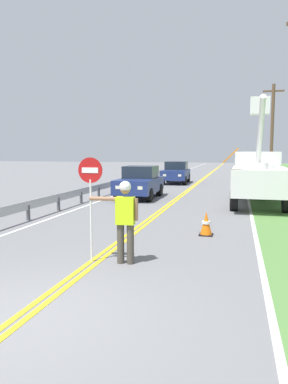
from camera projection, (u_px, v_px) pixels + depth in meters
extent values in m
plane|color=slate|center=(20.00, 319.00, 5.39)|extent=(160.00, 160.00, 0.00)
cube|color=yellow|center=(190.00, 188.00, 24.67)|extent=(0.11, 110.00, 0.01)
cube|color=yellow|center=(192.00, 188.00, 24.62)|extent=(0.11, 110.00, 0.01)
cube|color=silver|center=(246.00, 190.00, 23.75)|extent=(0.12, 110.00, 0.01)
cube|color=silver|center=(139.00, 187.00, 25.54)|extent=(0.12, 110.00, 0.01)
cylinder|color=#474238|center=(130.00, 244.00, 8.01)|extent=(0.16, 0.16, 0.88)
cylinder|color=#474238|center=(121.00, 244.00, 8.04)|extent=(0.16, 0.16, 0.88)
cube|color=#C6EA19|center=(125.00, 211.00, 7.94)|extent=(0.42, 0.27, 0.60)
cylinder|color=#996B4C|center=(103.00, 199.00, 8.00)|extent=(0.61, 0.14, 0.09)
cylinder|color=#996B4C|center=(136.00, 209.00, 7.90)|extent=(0.09, 0.09, 0.48)
sphere|color=#996B4C|center=(125.00, 189.00, 7.89)|extent=(0.22, 0.22, 0.22)
sphere|color=white|center=(125.00, 187.00, 7.89)|extent=(0.25, 0.25, 0.25)
cylinder|color=silver|center=(91.00, 221.00, 8.11)|extent=(0.04, 0.04, 1.85)
cylinder|color=#B71414|center=(90.00, 170.00, 7.98)|extent=(0.56, 0.03, 0.56)
cube|color=white|center=(90.00, 170.00, 7.96)|extent=(0.38, 0.01, 0.12)
cube|color=white|center=(259.00, 180.00, 15.94)|extent=(2.36, 4.63, 1.10)
cube|color=white|center=(257.00, 171.00, 19.22)|extent=(2.23, 2.13, 2.00)
cube|color=#1E2833|center=(256.00, 164.00, 20.18)|extent=(1.98, 0.08, 0.90)
cylinder|color=silver|center=(261.00, 166.00, 14.98)|extent=(0.56, 0.56, 0.24)
cylinder|color=silver|center=(260.00, 132.00, 16.38)|extent=(0.28, 3.40, 2.85)
cube|color=white|center=(260.00, 106.00, 17.79)|extent=(0.91, 0.91, 0.80)
cube|color=orange|center=(231.00, 155.00, 14.40)|extent=(0.60, 0.81, 0.59)
cylinder|color=black|center=(236.00, 189.00, 19.41)|extent=(0.33, 0.92, 0.92)
cylinder|color=black|center=(277.00, 191.00, 18.87)|extent=(0.33, 0.92, 0.92)
cylinder|color=black|center=(234.00, 200.00, 15.30)|extent=(0.33, 0.92, 0.92)
cylinder|color=black|center=(286.00, 201.00, 14.76)|extent=(0.33, 0.92, 0.92)
cube|color=navy|center=(140.00, 185.00, 19.39)|extent=(1.89, 4.12, 0.72)
cube|color=#1E2833|center=(141.00, 172.00, 19.56)|extent=(1.64, 1.74, 0.64)
cube|color=#EAEACC|center=(140.00, 188.00, 17.30)|extent=(0.24, 0.06, 0.16)
cube|color=#EAEACC|center=(118.00, 187.00, 17.56)|extent=(0.24, 0.06, 0.16)
cylinder|color=black|center=(149.00, 195.00, 18.01)|extent=(0.29, 0.68, 0.68)
cylinder|color=black|center=(118.00, 194.00, 18.40)|extent=(0.29, 0.68, 0.68)
cylinder|color=black|center=(159.00, 190.00, 20.47)|extent=(0.29, 0.68, 0.68)
cylinder|color=black|center=(131.00, 189.00, 20.85)|extent=(0.29, 0.68, 0.68)
cube|color=navy|center=(176.00, 174.00, 28.51)|extent=(1.96, 4.15, 0.72)
cube|color=#1E2833|center=(176.00, 166.00, 28.68)|extent=(1.67, 1.77, 0.64)
cube|color=#EAEACC|center=(180.00, 175.00, 26.42)|extent=(0.24, 0.07, 0.16)
cube|color=#EAEACC|center=(165.00, 175.00, 26.66)|extent=(0.24, 0.07, 0.16)
cylinder|color=black|center=(184.00, 180.00, 27.14)|extent=(0.30, 0.69, 0.68)
cylinder|color=black|center=(163.00, 180.00, 27.50)|extent=(0.30, 0.69, 0.68)
cylinder|color=black|center=(188.00, 178.00, 29.61)|extent=(0.30, 0.69, 0.68)
cylinder|color=black|center=(168.00, 178.00, 29.97)|extent=(0.30, 0.69, 0.68)
cylinder|color=brown|center=(272.00, 132.00, 32.26)|extent=(0.28, 0.28, 8.32)
cube|color=brown|center=(274.00, 91.00, 31.87)|extent=(1.80, 0.14, 0.14)
cone|color=orange|center=(206.00, 224.00, 10.76)|extent=(0.36, 0.36, 0.70)
cylinder|color=white|center=(206.00, 222.00, 10.76)|extent=(0.25, 0.25, 0.08)
cube|color=black|center=(206.00, 235.00, 10.80)|extent=(0.40, 0.40, 0.03)
cube|color=#9EA0A3|center=(106.00, 185.00, 20.78)|extent=(0.06, 32.00, 0.32)
cube|color=#4C4C51|center=(28.00, 213.00, 13.11)|extent=(0.10, 0.10, 0.55)
cube|color=#4C4C51|center=(58.00, 204.00, 15.31)|extent=(0.10, 0.10, 0.55)
cube|color=#4C4C51|center=(81.00, 197.00, 17.51)|extent=(0.10, 0.10, 0.55)
cube|color=#4C4C51|center=(99.00, 192.00, 19.71)|extent=(0.10, 0.10, 0.55)
cube|color=#4C4C51|center=(113.00, 188.00, 21.91)|extent=(0.10, 0.10, 0.55)
cube|color=#4C4C51|center=(124.00, 185.00, 24.11)|extent=(0.10, 0.10, 0.55)
cube|color=#4C4C51|center=(134.00, 182.00, 26.31)|extent=(0.10, 0.10, 0.55)
cube|color=#4C4C51|center=(142.00, 180.00, 28.51)|extent=(0.10, 0.10, 0.55)
cube|color=#4C4C51|center=(149.00, 178.00, 30.71)|extent=(0.10, 0.10, 0.55)
cube|color=#4C4C51|center=(155.00, 176.00, 32.91)|extent=(0.10, 0.10, 0.55)
cube|color=#4C4C51|center=(160.00, 175.00, 35.11)|extent=(0.10, 0.10, 0.55)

